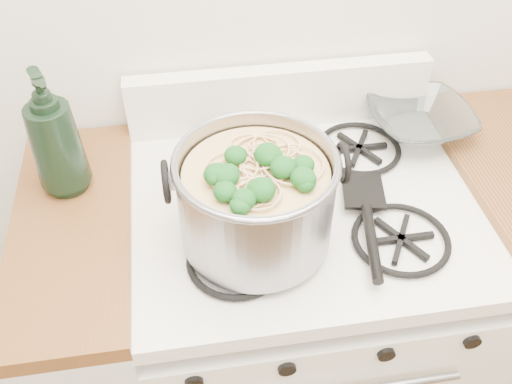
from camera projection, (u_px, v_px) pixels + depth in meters
name	position (u px, v px, depth m)	size (l,w,h in m)	color
gas_range	(295.00, 322.00, 1.58)	(0.76, 0.66, 0.92)	white
counter_left	(109.00, 341.00, 1.51)	(0.25, 0.65, 0.92)	silver
stock_pot	(256.00, 199.00, 1.10)	(0.34, 0.31, 0.21)	gray
spatula	(364.00, 189.00, 1.25)	(0.29, 0.31, 0.02)	black
glass_bowl	(419.00, 126.00, 1.41)	(0.10, 0.10, 0.02)	white
bottle	(53.00, 133.00, 1.18)	(0.11, 0.11, 0.29)	black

